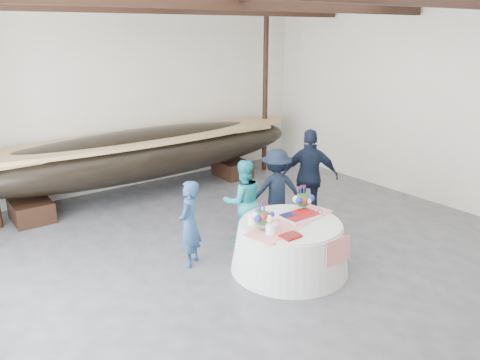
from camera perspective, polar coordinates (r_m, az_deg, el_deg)
floor at (r=7.91m, az=6.61°, el=-11.52°), size 10.00×12.00×0.01m
wall_back at (r=12.08m, az=-12.99°, el=9.75°), size 10.00×0.02×4.50m
wall_right at (r=11.09m, az=26.54°, el=7.65°), size 0.02×12.00×4.50m
pavilion_structure at (r=7.54m, az=3.07°, el=18.89°), size 9.80×11.76×4.50m
longboat_display at (r=11.37m, az=-11.77°, el=3.14°), size 8.73×1.75×1.64m
banquet_table at (r=7.93m, az=6.08°, el=-7.97°), size 1.97×1.97×0.84m
tabletop_items at (r=7.76m, az=5.49°, el=-3.97°), size 1.90×1.01×0.40m
guest_woman_blue at (r=7.94m, az=-6.20°, el=-5.30°), size 0.65×0.63×1.51m
guest_woman_teal at (r=8.76m, az=0.39°, el=-2.61°), size 0.93×0.83×1.60m
guest_man_left at (r=9.27m, az=4.41°, el=-1.26°), size 1.24×1.00×1.67m
guest_man_right at (r=9.67m, az=8.49°, el=0.37°), size 1.21×1.10×1.98m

